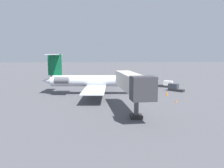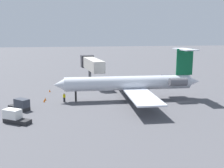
# 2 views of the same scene
# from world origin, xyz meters

# --- Properties ---
(ground_plane) EXTENTS (400.00, 400.00, 0.10)m
(ground_plane) POSITION_xyz_m (0.00, 0.00, -0.05)
(ground_plane) COLOR #4C4C51
(regional_jet) EXTENTS (25.61, 27.80, 9.48)m
(regional_jet) POSITION_xyz_m (0.06, 4.45, 3.26)
(regional_jet) COLOR silver
(regional_jet) RESTS_ON ground_plane
(jet_bridge) EXTENTS (15.76, 4.40, 6.60)m
(jet_bridge) POSITION_xyz_m (-17.48, -1.52, 4.90)
(jet_bridge) COLOR #B7B2A8
(jet_bridge) RESTS_ON ground_plane
(ground_crew_marshaller) EXTENTS (0.39, 0.47, 1.69)m
(ground_crew_marshaller) POSITION_xyz_m (-0.36, -8.38, 0.86)
(ground_crew_marshaller) COLOR black
(ground_crew_marshaller) RESTS_ON ground_plane
(baggage_tug_lead) EXTENTS (3.79, 3.85, 1.90)m
(baggage_tug_lead) POSITION_xyz_m (3.41, -15.42, 0.84)
(baggage_tug_lead) COLOR #262628
(baggage_tug_lead) RESTS_ON ground_plane
(baggage_tug_trailing) EXTENTS (3.35, 4.12, 1.90)m
(baggage_tug_trailing) POSITION_xyz_m (9.67, -15.30, 0.84)
(baggage_tug_trailing) COLOR #262628
(baggage_tug_trailing) RESTS_ON ground_plane
(traffic_cone_near) EXTENTS (0.36, 0.36, 0.55)m
(traffic_cone_near) POSITION_xyz_m (-9.38, -11.40, 0.28)
(traffic_cone_near) COLOR orange
(traffic_cone_near) RESTS_ON ground_plane
(traffic_cone_mid) EXTENTS (0.36, 0.36, 0.55)m
(traffic_cone_mid) POSITION_xyz_m (-1.01, -11.98, 0.28)
(traffic_cone_mid) COLOR orange
(traffic_cone_mid) RESTS_ON ground_plane
(traffic_cone_far) EXTENTS (0.36, 0.36, 0.55)m
(traffic_cone_far) POSITION_xyz_m (-2.19, -11.86, 0.28)
(traffic_cone_far) COLOR orange
(traffic_cone_far) RESTS_ON ground_plane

